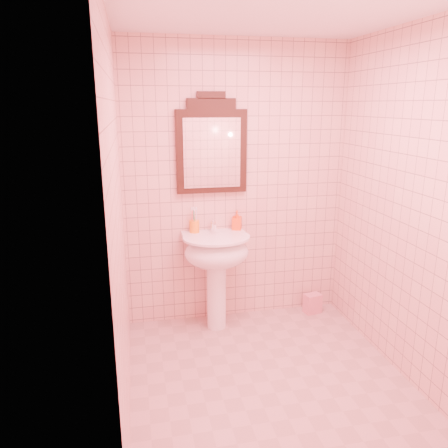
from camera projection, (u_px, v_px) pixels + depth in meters
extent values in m
plane|color=tan|center=(269.00, 381.00, 3.20)|extent=(2.20, 2.20, 0.00)
cube|color=beige|center=(236.00, 186.00, 3.90)|extent=(2.00, 0.02, 2.50)
cylinder|color=white|center=(216.00, 291.00, 3.89)|extent=(0.17, 0.17, 0.70)
ellipsoid|color=white|center=(217.00, 252.00, 3.77)|extent=(0.56, 0.46, 0.28)
cube|color=white|center=(213.00, 234.00, 3.90)|extent=(0.56, 0.15, 0.05)
cylinder|color=white|center=(217.00, 238.00, 3.74)|extent=(0.58, 0.58, 0.02)
cylinder|color=white|center=(213.00, 226.00, 3.88)|extent=(0.04, 0.04, 0.09)
cylinder|color=white|center=(214.00, 224.00, 3.82)|extent=(0.02, 0.10, 0.02)
cylinder|color=white|center=(215.00, 228.00, 3.77)|extent=(0.02, 0.02, 0.04)
cube|color=white|center=(213.00, 220.00, 3.87)|extent=(0.02, 0.07, 0.01)
cube|color=black|center=(212.00, 152.00, 3.75)|extent=(0.61, 0.05, 0.71)
cube|color=black|center=(211.00, 104.00, 3.65)|extent=(0.41, 0.05, 0.09)
cube|color=black|center=(211.00, 95.00, 3.63)|extent=(0.24, 0.05, 0.06)
cube|color=white|center=(212.00, 153.00, 3.73)|extent=(0.49, 0.01, 0.59)
cylinder|color=orange|center=(194.00, 227.00, 3.85)|extent=(0.09, 0.09, 0.11)
cylinder|color=silver|center=(196.00, 221.00, 3.84)|extent=(0.01, 0.01, 0.20)
cylinder|color=#338CD8|center=(194.00, 221.00, 3.85)|extent=(0.01, 0.01, 0.20)
cylinder|color=#E5334C|center=(192.00, 222.00, 3.83)|extent=(0.01, 0.01, 0.20)
cylinder|color=#3FBF59|center=(195.00, 222.00, 3.81)|extent=(0.01, 0.01, 0.20)
imported|color=#ED4A14|center=(237.00, 220.00, 3.92)|extent=(0.10, 0.10, 0.18)
cube|color=pink|center=(313.00, 303.00, 4.23)|extent=(0.17, 0.13, 0.19)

